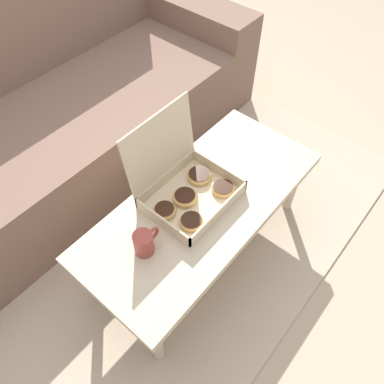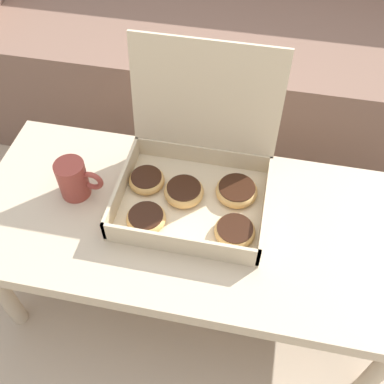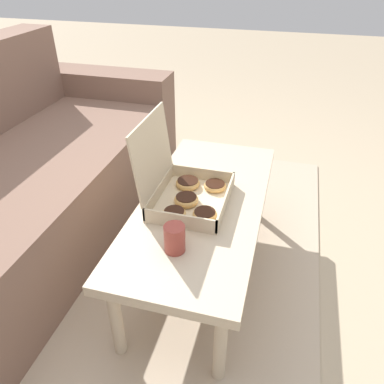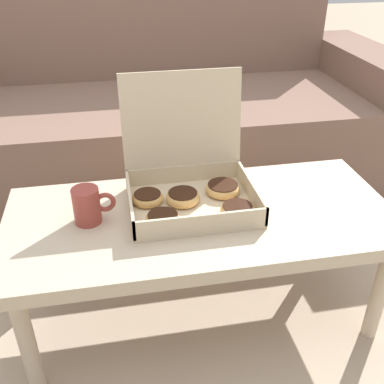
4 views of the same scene
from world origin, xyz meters
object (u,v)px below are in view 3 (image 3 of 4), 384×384
Objects in this scene: couch at (9,187)px; coffee_mug at (175,238)px; coffee_table at (202,209)px; pastry_box at (185,189)px.

coffee_mug is at bearing -108.21° from couch.
coffee_table is at bearing -90.00° from couch.
pastry_box reaches higher than coffee_table.
pastry_box reaches higher than coffee_mug.
coffee_table is 0.12m from pastry_box.
couch is 0.99m from coffee_mug.
coffee_mug is at bearing -170.22° from pastry_box.
pastry_box is at bearing 105.55° from coffee_table.
coffee_table is at bearing -74.45° from pastry_box.
coffee_table is at bearing -3.80° from coffee_mug.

